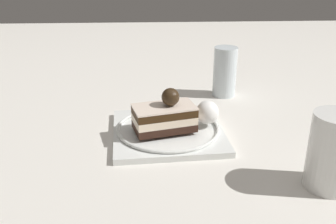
# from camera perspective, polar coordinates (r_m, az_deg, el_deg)

# --- Properties ---
(ground_plane) EXTENTS (2.40, 2.40, 0.00)m
(ground_plane) POSITION_cam_1_polar(r_m,az_deg,el_deg) (0.73, 2.25, -3.34)
(ground_plane) COLOR silver
(dessert_plate) EXTENTS (0.22, 0.22, 0.02)m
(dessert_plate) POSITION_cam_1_polar(r_m,az_deg,el_deg) (0.73, 0.00, -2.82)
(dessert_plate) COLOR white
(dessert_plate) RESTS_ON ground_plane
(cake_slice) EXTENTS (0.09, 0.12, 0.08)m
(cake_slice) POSITION_cam_1_polar(r_m,az_deg,el_deg) (0.70, -0.47, -0.56)
(cake_slice) COLOR #321C13
(cake_slice) RESTS_ON dessert_plate
(whipped_cream_dollop) EXTENTS (0.04, 0.04, 0.05)m
(whipped_cream_dollop) POSITION_cam_1_polar(r_m,az_deg,el_deg) (0.73, 5.91, -0.04)
(whipped_cream_dollop) COLOR white
(whipped_cream_dollop) RESTS_ON dessert_plate
(fork) EXTENTS (0.11, 0.02, 0.00)m
(fork) POSITION_cam_1_polar(r_m,az_deg,el_deg) (0.80, 0.82, 0.52)
(fork) COLOR silver
(fork) RESTS_ON dessert_plate
(drink_glass_near) EXTENTS (0.06, 0.06, 0.12)m
(drink_glass_near) POSITION_cam_1_polar(r_m,az_deg,el_deg) (0.92, 8.49, 5.67)
(drink_glass_near) COLOR silver
(drink_glass_near) RESTS_ON ground_plane
(drink_glass_far) EXTENTS (0.07, 0.07, 0.12)m
(drink_glass_far) POSITION_cam_1_polar(r_m,az_deg,el_deg) (0.61, 23.36, -6.09)
(drink_glass_far) COLOR white
(drink_glass_far) RESTS_ON ground_plane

